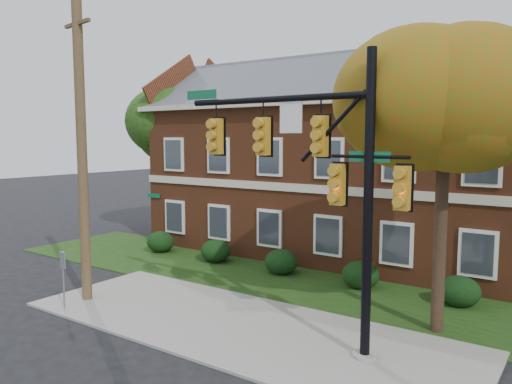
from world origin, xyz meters
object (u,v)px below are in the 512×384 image
Objects in this scene: hedge_far_left at (160,242)px; tree_near_right at (453,99)px; apartment_building at (338,151)px; utility_pole at (82,152)px; hedge_far_right at (459,291)px; traffic_signal at (318,169)px; tree_left_rear at (177,120)px; hedge_center at (281,262)px; tree_far_rear at (417,84)px; sign_post at (63,271)px; hedge_left at (215,251)px; hedge_right at (361,275)px.

hedge_far_left is 0.16× the size of tree_near_right.
utility_pole reaches higher than apartment_building.
hedge_far_right is 7.49m from traffic_signal.
hedge_far_left is 1.00× the size of hedge_far_right.
tree_left_rear reaches higher than hedge_far_right.
hedge_far_right is at bearing -36.89° from apartment_building.
hedge_center is 0.16× the size of tree_left_rear.
tree_near_right is (7.22, -2.83, 6.14)m from hedge_center.
tree_far_rear is (1.34, 13.09, 8.32)m from hedge_center.
tree_near_right is 1.10× the size of traffic_signal.
tree_near_right is 12.96m from sign_post.
tree_far_rear reaches higher than utility_pole.
traffic_signal is at bearing -25.95° from hedge_far_left.
utility_pole reaches higher than hedge_far_right.
hedge_left is at bearing 180.00° from hedge_far_right.
tree_left_rear is (-2.73, 4.14, 6.16)m from hedge_far_left.
hedge_left is at bearing -33.59° from tree_left_rear.
tree_far_rear reaches higher than apartment_building.
tree_near_right is (10.72, -2.83, 6.14)m from hedge_left.
sign_post is (6.23, -11.92, -5.35)m from tree_left_rear.
traffic_signal is (1.10, -5.65, 4.30)m from hedge_right.
hedge_center is 0.12× the size of tree_far_rear.
traffic_signal is (11.60, -5.65, 4.30)m from hedge_far_left.
tree_far_rear is (1.34, 7.84, 3.86)m from apartment_building.
tree_far_rear reaches higher than tree_near_right.
hedge_left is 9.69m from tree_left_rear.
tree_left_rear is at bearing 162.63° from hedge_right.
hedge_left is 1.00× the size of hedge_right.
traffic_signal reaches higher than hedge_far_left.
traffic_signal is (4.60, -10.90, -0.16)m from apartment_building.
hedge_far_right is at bearing 94.52° from tree_near_right.
utility_pole is (-5.08, -19.81, -3.70)m from tree_far_rear.
hedge_far_left is at bearing 180.00° from hedge_far_right.
tree_left_rear reaches higher than hedge_center.
apartment_building reaches higher than hedge_far_right.
tree_left_rear is at bearing 146.41° from hedge_left.
hedge_center is 3.50m from hedge_right.
hedge_far_left is 10.50m from hedge_right.
utility_pole reaches higher than hedge_far_left.
tree_left_rear reaches higher than traffic_signal.
traffic_signal is at bearing -113.01° from hedge_far_right.
tree_left_rear is at bearing -173.46° from apartment_building.
hedge_far_left is 14.00m from hedge_far_right.
sign_post is (-4.84, -20.87, -7.51)m from tree_far_rear.
hedge_center is at bearing 69.41° from sign_post.
hedge_right is 10.90m from utility_pole.
apartment_building reaches higher than tree_left_rear.
tree_near_right is at bearing 28.27° from utility_pole.
apartment_building reaches higher than hedge_right.
apartment_building is 9.82m from hedge_far_right.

